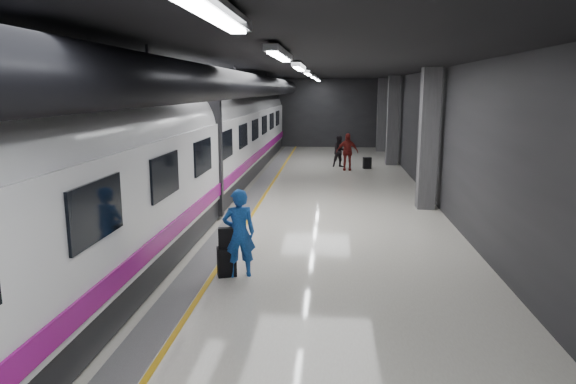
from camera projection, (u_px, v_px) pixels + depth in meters
name	position (u px, v px, depth m)	size (l,w,h in m)	color
ground	(281.00, 220.00, 15.25)	(40.00, 40.00, 0.00)	silver
platform_hall	(274.00, 99.00, 15.52)	(10.02, 40.02, 4.51)	black
train	(171.00, 150.00, 15.12)	(3.05, 38.00, 4.05)	black
traveler_main	(239.00, 233.00, 10.51)	(0.67, 0.44, 1.85)	blue
suitcase_main	(227.00, 262.00, 10.63)	(0.38, 0.24, 0.62)	black
shoulder_bag	(226.00, 238.00, 10.51)	(0.31, 0.17, 0.42)	black
traveler_far_a	(340.00, 151.00, 25.54)	(0.77, 0.60, 1.58)	black
traveler_far_b	(347.00, 152.00, 24.58)	(1.04, 0.43, 1.77)	maroon
suitcase_far	(367.00, 163.00, 25.14)	(0.38, 0.25, 0.56)	black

